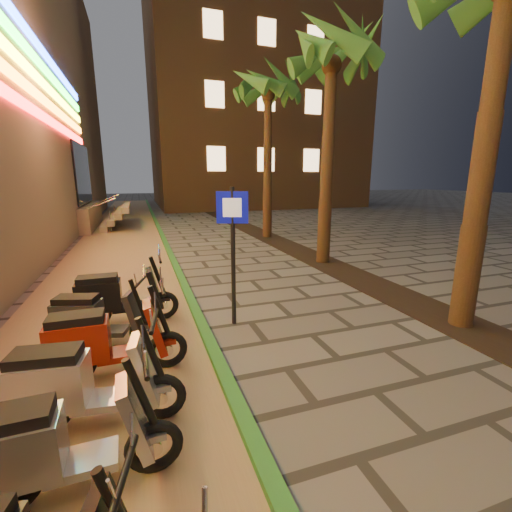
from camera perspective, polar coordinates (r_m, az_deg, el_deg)
name	(u,v)px	position (r m, az deg, el deg)	size (l,w,h in m)	color
ground	(358,458)	(3.93, 16.66, -29.58)	(120.00, 120.00, 0.00)	#474442
parking_strip	(118,256)	(12.59, -21.99, -0.01)	(3.40, 60.00, 0.01)	#8C7251
green_curb	(169,251)	(12.59, -14.28, 0.75)	(0.18, 60.00, 0.10)	#296D29
planting_strip	(361,279)	(9.46, 17.07, -3.70)	(1.20, 40.00, 0.02)	black
apartment_block	(247,72)	(37.29, -1.49, 28.32)	(18.00, 16.06, 25.00)	brown
palm_c	(332,64)	(11.20, 12.49, 28.76)	(2.97, 3.02, 6.91)	#472D19
palm_d	(268,95)	(15.64, 2.04, 25.20)	(2.97, 3.02, 7.16)	#472D19
pedestrian_sign	(233,238)	(5.97, -3.89, 3.05)	(0.52, 0.21, 2.48)	black
scooter_6	(51,447)	(3.56, -31.04, -25.63)	(1.66, 0.58, 1.17)	black
scooter_7	(78,384)	(4.22, -27.56, -18.44)	(1.74, 0.69, 1.22)	black
scooter_8	(102,341)	(5.03, -24.34, -12.83)	(1.74, 0.61, 1.23)	black
scooter_9	(94,319)	(5.92, -25.32, -9.50)	(1.60, 0.83, 1.13)	black
scooter_10	(115,297)	(6.69, -22.39, -6.29)	(1.74, 0.61, 1.23)	black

